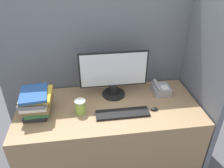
# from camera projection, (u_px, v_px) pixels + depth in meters

# --- Properties ---
(cubicle_panel_rear) EXTENTS (1.96, 0.04, 1.80)m
(cubicle_panel_rear) POSITION_uv_depth(u_px,v_px,m) (104.00, 68.00, 2.12)
(cubicle_panel_rear) COLOR slate
(cubicle_panel_rear) RESTS_ON ground_plane
(cubicle_panel_right) EXTENTS (0.04, 0.77, 1.80)m
(cubicle_panel_right) POSITION_uv_depth(u_px,v_px,m) (200.00, 81.00, 1.91)
(cubicle_panel_right) COLOR slate
(cubicle_panel_right) RESTS_ON ground_plane
(desk) EXTENTS (1.56, 0.71, 0.73)m
(desk) POSITION_uv_depth(u_px,v_px,m) (109.00, 137.00, 2.07)
(desk) COLOR #937551
(desk) RESTS_ON ground_plane
(monitor) EXTENTS (0.60, 0.21, 0.43)m
(monitor) POSITION_uv_depth(u_px,v_px,m) (114.00, 75.00, 1.92)
(monitor) COLOR black
(monitor) RESTS_ON desk
(keyboard) EXTENTS (0.44, 0.12, 0.02)m
(keyboard) POSITION_uv_depth(u_px,v_px,m) (123.00, 113.00, 1.78)
(keyboard) COLOR black
(keyboard) RESTS_ON desk
(mouse) EXTENTS (0.06, 0.04, 0.02)m
(mouse) POSITION_uv_depth(u_px,v_px,m) (154.00, 109.00, 1.82)
(mouse) COLOR black
(mouse) RESTS_ON desk
(coffee_cup) EXTENTS (0.09, 0.09, 0.13)m
(coffee_cup) POSITION_uv_depth(u_px,v_px,m) (80.00, 107.00, 1.77)
(coffee_cup) COLOR #8CB247
(coffee_cup) RESTS_ON desk
(book_stack) EXTENTS (0.24, 0.31, 0.21)m
(book_stack) POSITION_uv_depth(u_px,v_px,m) (36.00, 102.00, 1.74)
(book_stack) COLOR #262628
(book_stack) RESTS_ON desk
(desk_telephone) EXTENTS (0.15, 0.18, 0.10)m
(desk_telephone) POSITION_uv_depth(u_px,v_px,m) (161.00, 89.00, 2.04)
(desk_telephone) COLOR #99999E
(desk_telephone) RESTS_ON desk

